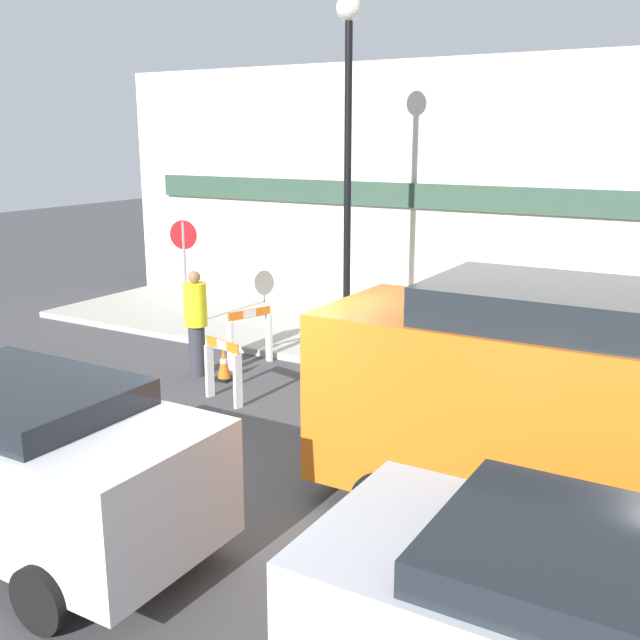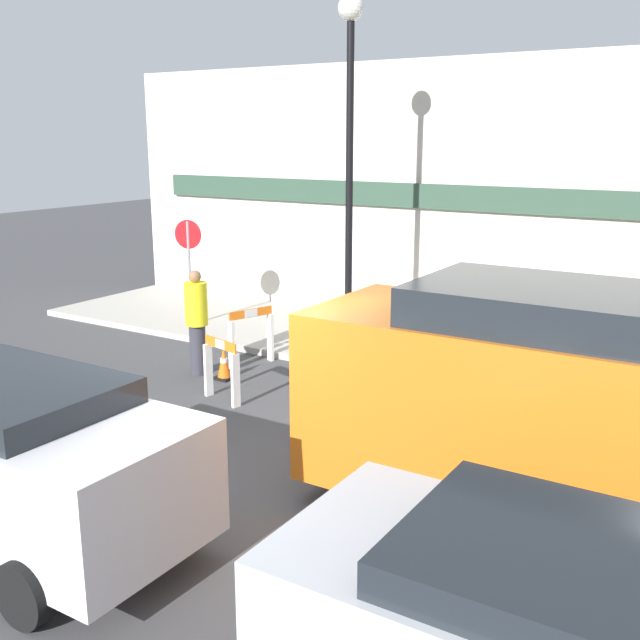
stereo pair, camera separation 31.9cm
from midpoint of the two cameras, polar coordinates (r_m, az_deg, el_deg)
The scene contains 15 objects.
ground_plane at distance 9.03m, azimuth -6.89°, elevation -12.62°, with size 60.00×60.00×0.00m, color #424244.
sidewalk_slab at distance 14.11m, azimuth 8.61°, elevation -2.51°, with size 18.00×3.46×0.13m.
storefront_facade at distance 15.29m, azimuth 11.56°, elevation 8.91°, with size 18.00×0.22×5.50m.
streetlamp_post at distance 13.33m, azimuth 1.44°, elevation 13.98°, with size 0.44×0.44×6.17m.
stop_sign at distance 15.72m, azimuth -10.88°, elevation 4.85°, with size 0.59×0.16×2.20m.
barricade_0 at distance 11.59m, azimuth -8.18°, elevation -3.73°, with size 0.78×0.33×1.00m.
barricade_1 at distance 11.19m, azimuth 2.90°, elevation -3.91°, with size 0.49×0.88×1.09m.
barricade_2 at distance 12.68m, azimuth 1.99°, elevation -2.02°, with size 0.98×0.47×0.96m.
barricade_3 at distance 13.36m, azimuth -6.04°, elevation -1.15°, with size 0.42×0.88×1.03m.
traffic_cone_0 at distance 12.13m, azimuth 4.36°, elevation -3.85°, with size 0.30×0.30×0.67m.
traffic_cone_1 at distance 10.81m, azimuth -0.48°, elevation -5.92°, with size 0.30×0.30×0.72m.
traffic_cone_2 at distance 12.71m, azimuth -8.05°, elevation -3.36°, with size 0.30×0.30×0.57m.
person_worker at distance 12.84m, azimuth -10.13°, elevation -0.01°, with size 0.47×0.47×1.82m.
parked_car_1 at distance 8.12m, azimuth -22.91°, elevation -9.35°, with size 4.14×1.94×1.71m.
work_van at distance 8.00m, azimuth 17.08°, elevation -5.87°, with size 5.14×2.14×2.58m.
Camera 1 is at (4.85, -6.45, 4.02)m, focal length 42.00 mm.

